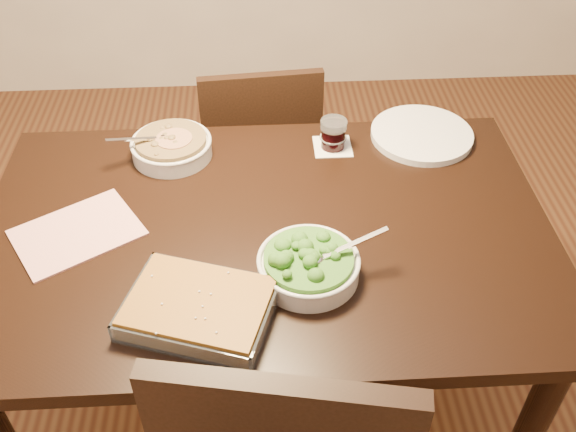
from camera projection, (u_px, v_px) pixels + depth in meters
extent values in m
plane|color=#482414|center=(271.00, 399.00, 2.06)|extent=(4.00, 4.00, 0.00)
cube|color=black|center=(266.00, 234.00, 1.58)|extent=(1.40, 0.90, 0.04)
cube|color=black|center=(267.00, 254.00, 1.62)|extent=(1.26, 0.76, 0.08)
cylinder|color=black|center=(74.00, 248.00, 2.08)|extent=(0.07, 0.07, 0.71)
cylinder|color=black|center=(452.00, 233.00, 2.13)|extent=(0.07, 0.07, 0.71)
cube|color=#B43336|center=(77.00, 233.00, 1.55)|extent=(0.35, 0.32, 0.01)
cube|color=white|center=(333.00, 147.00, 1.82)|extent=(0.11, 0.11, 0.00)
cylinder|color=silver|center=(172.00, 149.00, 1.77)|extent=(0.22, 0.22, 0.04)
torus|color=silver|center=(171.00, 142.00, 1.76)|extent=(0.22, 0.22, 0.01)
cylinder|color=#34200E|center=(171.00, 140.00, 1.75)|extent=(0.19, 0.19, 0.02)
cube|color=silver|center=(147.00, 143.00, 1.72)|extent=(0.13, 0.07, 0.04)
cylinder|color=maroon|center=(174.00, 138.00, 1.75)|extent=(0.10, 0.10, 0.00)
cylinder|color=silver|center=(308.00, 268.00, 1.43)|extent=(0.23, 0.23, 0.04)
torus|color=silver|center=(309.00, 260.00, 1.41)|extent=(0.23, 0.23, 0.01)
cylinder|color=#235213|center=(309.00, 259.00, 1.41)|extent=(0.20, 0.20, 0.02)
cube|color=silver|center=(340.00, 247.00, 1.42)|extent=(0.15, 0.05, 0.05)
cube|color=silver|center=(200.00, 315.00, 1.35)|extent=(0.36, 0.30, 0.01)
cube|color=#5E3D0D|center=(199.00, 307.00, 1.34)|extent=(0.33, 0.28, 0.05)
cube|color=silver|center=(216.00, 272.00, 1.42)|extent=(0.29, 0.10, 0.04)
cube|color=silver|center=(179.00, 349.00, 1.26)|extent=(0.29, 0.10, 0.04)
cube|color=silver|center=(267.00, 323.00, 1.31)|extent=(0.08, 0.21, 0.04)
cube|color=silver|center=(134.00, 294.00, 1.37)|extent=(0.08, 0.21, 0.04)
cylinder|color=black|center=(333.00, 137.00, 1.79)|extent=(0.07, 0.07, 0.06)
cylinder|color=silver|center=(334.00, 124.00, 1.77)|extent=(0.07, 0.07, 0.02)
cylinder|color=silver|center=(422.00, 134.00, 1.85)|extent=(0.29, 0.29, 0.02)
cube|color=black|center=(258.00, 156.00, 2.37)|extent=(0.43, 0.43, 0.04)
cylinder|color=black|center=(295.00, 170.00, 2.65)|extent=(0.03, 0.03, 0.38)
cylinder|color=black|center=(309.00, 223.00, 2.41)|extent=(0.03, 0.03, 0.38)
cylinder|color=black|center=(215.00, 177.00, 2.62)|extent=(0.03, 0.03, 0.38)
cylinder|color=black|center=(221.00, 232.00, 2.37)|extent=(0.03, 0.03, 0.38)
cube|color=black|center=(262.00, 132.00, 2.09)|extent=(0.39, 0.07, 0.42)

